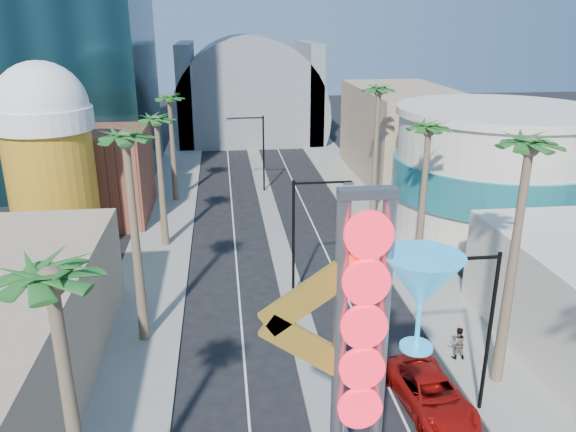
# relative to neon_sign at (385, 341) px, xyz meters

# --- Properties ---
(sidewalk_west) EXTENTS (5.00, 100.00, 0.15)m
(sidewalk_west) POSITION_rel_neon_sign_xyz_m (-10.32, 32.04, -7.23)
(sidewalk_west) COLOR gray
(sidewalk_west) RESTS_ON ground
(sidewalk_east) EXTENTS (5.00, 100.00, 0.15)m
(sidewalk_east) POSITION_rel_neon_sign_xyz_m (8.68, 32.04, -7.23)
(sidewalk_east) COLOR gray
(sidewalk_east) RESTS_ON ground
(median) EXTENTS (1.60, 84.00, 0.15)m
(median) POSITION_rel_neon_sign_xyz_m (-0.82, 35.04, -7.23)
(median) COLOR gray
(median) RESTS_ON ground
(brick_filler_west) EXTENTS (10.00, 10.00, 8.00)m
(brick_filler_west) POSITION_rel_neon_sign_xyz_m (-16.82, 35.04, -3.31)
(brick_filler_west) COLOR brown
(brick_filler_west) RESTS_ON ground
(filler_east) EXTENTS (10.00, 20.00, 10.00)m
(filler_east) POSITION_rel_neon_sign_xyz_m (15.18, 45.04, -2.31)
(filler_east) COLOR tan
(filler_east) RESTS_ON ground
(beer_mug) EXTENTS (7.00, 7.00, 14.50)m
(beer_mug) POSITION_rel_neon_sign_xyz_m (-17.82, 27.04, 0.54)
(beer_mug) COLOR #B07317
(beer_mug) RESTS_ON ground
(turquoise_building) EXTENTS (16.60, 16.60, 10.60)m
(turquoise_building) POSITION_rel_neon_sign_xyz_m (17.18, 27.04, -2.06)
(turquoise_building) COLOR beige
(turquoise_building) RESTS_ON ground
(canopy) EXTENTS (22.00, 16.00, 22.00)m
(canopy) POSITION_rel_neon_sign_xyz_m (-0.82, 69.04, -3.00)
(canopy) COLOR slate
(canopy) RESTS_ON ground
(neon_sign) EXTENTS (6.53, 2.60, 12.55)m
(neon_sign) POSITION_rel_neon_sign_xyz_m (0.00, 0.00, 0.00)
(neon_sign) COLOR gray
(neon_sign) RESTS_ON ground
(streetlight_0) EXTENTS (3.79, 0.25, 8.00)m
(streetlight_0) POSITION_rel_neon_sign_xyz_m (-0.27, 17.04, -2.43)
(streetlight_0) COLOR black
(streetlight_0) RESTS_ON ground
(streetlight_1) EXTENTS (3.79, 0.25, 8.00)m
(streetlight_1) POSITION_rel_neon_sign_xyz_m (-1.36, 41.04, -2.43)
(streetlight_1) COLOR black
(streetlight_1) RESTS_ON ground
(streetlight_2) EXTENTS (3.45, 0.25, 8.00)m
(streetlight_2) POSITION_rel_neon_sign_xyz_m (5.91, 5.04, -2.47)
(streetlight_2) COLOR black
(streetlight_2) RESTS_ON ground
(palm_0) EXTENTS (2.40, 2.40, 11.70)m
(palm_0) POSITION_rel_neon_sign_xyz_m (-9.82, -0.96, 2.62)
(palm_0) COLOR brown
(palm_0) RESTS_ON ground
(palm_1) EXTENTS (2.40, 2.40, 12.70)m
(palm_1) POSITION_rel_neon_sign_xyz_m (-9.82, 13.04, 3.52)
(palm_1) COLOR brown
(palm_1) RESTS_ON ground
(palm_2) EXTENTS (2.40, 2.40, 11.20)m
(palm_2) POSITION_rel_neon_sign_xyz_m (-9.82, 27.04, 2.17)
(palm_2) COLOR brown
(palm_2) RESTS_ON ground
(palm_3) EXTENTS (2.40, 2.40, 11.20)m
(palm_3) POSITION_rel_neon_sign_xyz_m (-9.82, 39.04, 2.17)
(palm_3) COLOR brown
(palm_3) RESTS_ON ground
(palm_5) EXTENTS (2.40, 2.40, 13.20)m
(palm_5) POSITION_rel_neon_sign_xyz_m (8.18, 7.04, 3.96)
(palm_5) COLOR brown
(palm_5) RESTS_ON ground
(palm_6) EXTENTS (2.40, 2.40, 11.70)m
(palm_6) POSITION_rel_neon_sign_xyz_m (8.18, 19.04, 2.62)
(palm_6) COLOR brown
(palm_6) RESTS_ON ground
(palm_7) EXTENTS (2.40, 2.40, 12.70)m
(palm_7) POSITION_rel_neon_sign_xyz_m (8.18, 31.04, 3.52)
(palm_7) COLOR brown
(palm_7) RESTS_ON ground
(red_pickup) EXTENTS (3.35, 6.12, 1.63)m
(red_pickup) POSITION_rel_neon_sign_xyz_m (4.14, 5.49, -6.49)
(red_pickup) COLOR #A5100C
(red_pickup) RESTS_ON ground
(pedestrian_b) EXTENTS (0.96, 0.80, 1.79)m
(pedestrian_b) POSITION_rel_neon_sign_xyz_m (6.93, 9.07, -6.26)
(pedestrian_b) COLOR gray
(pedestrian_b) RESTS_ON sidewalk_east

